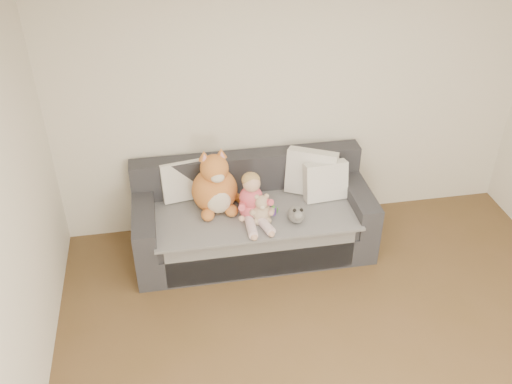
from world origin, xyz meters
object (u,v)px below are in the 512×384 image
Objects in this scene: plush_cat at (215,187)px; toddler at (252,201)px; sippy_cup at (273,209)px; sofa at (252,219)px; teddy_bear at (262,210)px.

toddler is at bearing -43.49° from plush_cat.
toddler is 0.24m from sippy_cup.
sofa is 20.93× the size of sippy_cup.
toddler is 1.65× the size of teddy_bear.
toddler is (-0.03, -0.21, 0.36)m from sofa.
toddler is 0.74× the size of plush_cat.
sofa is 0.32m from sippy_cup.
sofa is 4.65× the size of toddler.
toddler is 0.12m from teddy_bear.
sippy_cup is at bearing -28.03° from plush_cat.
sofa is at bearing -9.78° from plush_cat.
plush_cat is at bearing 147.02° from teddy_bear.
sofa is 0.52m from plush_cat.
sofa is 3.44× the size of plush_cat.
plush_cat reaches higher than sippy_cup.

